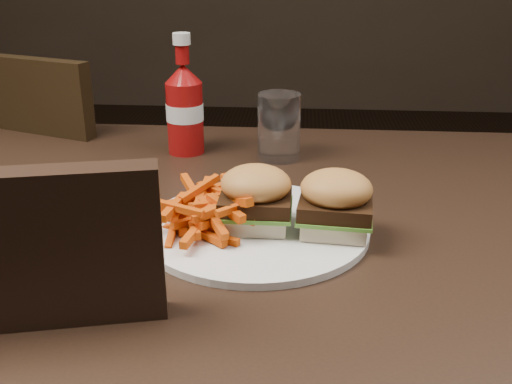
# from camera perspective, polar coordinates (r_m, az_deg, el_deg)

# --- Properties ---
(dining_table) EXTENTS (1.20, 0.80, 0.04)m
(dining_table) POSITION_cam_1_polar(r_m,az_deg,el_deg) (0.85, -5.75, -2.66)
(dining_table) COLOR black
(dining_table) RESTS_ON ground
(chair_far) EXTENTS (0.55, 0.55, 0.04)m
(chair_far) POSITION_cam_1_polar(r_m,az_deg,el_deg) (1.55, -15.63, -3.62)
(chair_far) COLOR black
(chair_far) RESTS_ON ground
(plate) EXTENTS (0.29, 0.29, 0.01)m
(plate) POSITION_cam_1_polar(r_m,az_deg,el_deg) (0.76, -0.06, -3.42)
(plate) COLOR white
(plate) RESTS_ON dining_table
(sandwich_half_a) EXTENTS (0.08, 0.07, 0.02)m
(sandwich_half_a) POSITION_cam_1_polar(r_m,az_deg,el_deg) (0.75, -0.02, -2.47)
(sandwich_half_a) COLOR beige
(sandwich_half_a) RESTS_ON plate
(sandwich_half_b) EXTENTS (0.08, 0.08, 0.02)m
(sandwich_half_b) POSITION_cam_1_polar(r_m,az_deg,el_deg) (0.74, 7.48, -2.97)
(sandwich_half_b) COLOR beige
(sandwich_half_b) RESTS_ON plate
(fries_pile) EXTENTS (0.15, 0.15, 0.05)m
(fries_pile) POSITION_cam_1_polar(r_m,az_deg,el_deg) (0.75, -4.35, -1.57)
(fries_pile) COLOR #CF5C0D
(fries_pile) RESTS_ON plate
(ketchup_bottle) EXTENTS (0.07, 0.07, 0.13)m
(ketchup_bottle) POSITION_cam_1_polar(r_m,az_deg,el_deg) (1.05, -6.76, 6.93)
(ketchup_bottle) COLOR maroon
(ketchup_bottle) RESTS_ON dining_table
(tumbler) EXTENTS (0.08, 0.08, 0.11)m
(tumbler) POSITION_cam_1_polar(r_m,az_deg,el_deg) (1.01, 2.20, 6.20)
(tumbler) COLOR white
(tumbler) RESTS_ON dining_table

